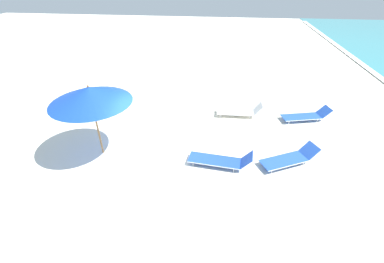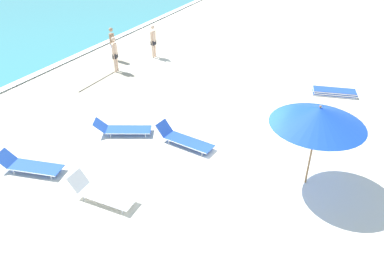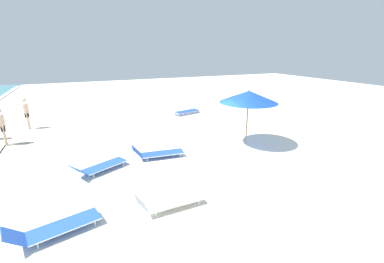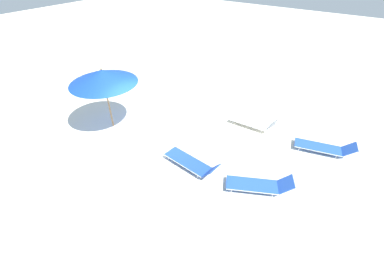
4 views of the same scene
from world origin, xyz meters
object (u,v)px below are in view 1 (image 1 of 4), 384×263
sun_lounger_near_water_left (240,111)px  sun_lounger_near_water_right (306,116)px  beach_umbrella (90,95)px  sun_lounger_beside_umbrella (221,160)px  sun_lounger_under_umbrella (290,158)px

sun_lounger_near_water_left → sun_lounger_near_water_right: 2.86m
sun_lounger_near_water_left → sun_lounger_near_water_right: bearing=87.0°
beach_umbrella → sun_lounger_near_water_left: (-3.40, 5.07, -2.08)m
beach_umbrella → sun_lounger_beside_umbrella: (0.19, 4.29, -2.08)m
sun_lounger_beside_umbrella → sun_lounger_near_water_left: 3.67m
sun_lounger_under_umbrella → sun_lounger_near_water_right: size_ratio=0.97×
sun_lounger_under_umbrella → sun_lounger_beside_umbrella: bearing=-106.9°
beach_umbrella → sun_lounger_under_umbrella: 6.95m
sun_lounger_beside_umbrella → sun_lounger_near_water_right: 5.08m
beach_umbrella → sun_lounger_near_water_left: bearing=123.8°
sun_lounger_beside_umbrella → sun_lounger_near_water_right: size_ratio=1.01×
sun_lounger_beside_umbrella → sun_lounger_near_water_right: (-3.55, 3.64, -0.00)m
beach_umbrella → sun_lounger_near_water_right: bearing=112.9°
sun_lounger_under_umbrella → sun_lounger_beside_umbrella: size_ratio=0.96×
sun_lounger_near_water_left → sun_lounger_near_water_right: sun_lounger_near_water_left is taller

